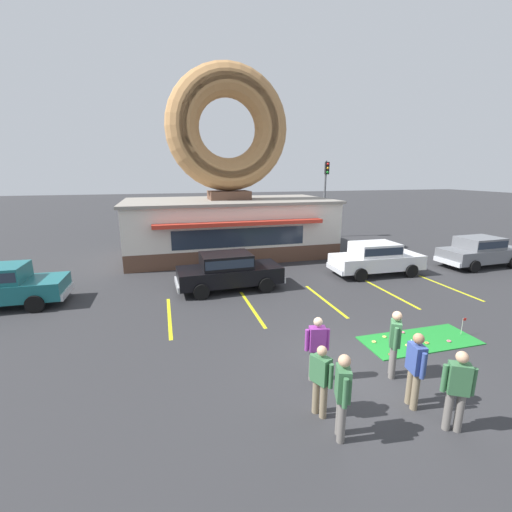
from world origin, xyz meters
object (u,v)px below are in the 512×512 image
(car_white, at_px, (376,257))
(traffic_light_pole, at_px, (325,189))
(pedestrian_blue_sweater_man, at_px, (395,341))
(pedestrian_hooded_kid, at_px, (457,388))
(putting_flag_pin, at_px, (464,322))
(pedestrian_clipboard_woman, at_px, (317,346))
(car_black, at_px, (228,270))
(golf_ball, at_px, (412,340))
(car_grey, at_px, (480,250))
(pedestrian_leather_jacket_man, at_px, (321,378))
(trash_bin, at_px, (353,251))
(pedestrian_crossing_woman, at_px, (415,367))
(pedestrian_beanie_man, at_px, (342,393))

(car_white, distance_m, traffic_light_pole, 10.54)
(pedestrian_blue_sweater_man, bearing_deg, pedestrian_hooded_kid, -91.02)
(putting_flag_pin, relative_size, pedestrian_clipboard_woman, 0.34)
(car_black, height_order, pedestrian_clipboard_woman, pedestrian_clipboard_woman)
(golf_ball, distance_m, traffic_light_pole, 17.54)
(car_grey, bearing_deg, golf_ball, -146.12)
(golf_ball, bearing_deg, car_black, 125.52)
(pedestrian_leather_jacket_man, bearing_deg, car_white, 50.36)
(car_grey, bearing_deg, trash_bin, 150.76)
(car_black, height_order, pedestrian_leather_jacket_man, car_black)
(pedestrian_hooded_kid, height_order, pedestrian_clipboard_woman, pedestrian_hooded_kid)
(putting_flag_pin, bearing_deg, traffic_light_pole, 78.54)
(putting_flag_pin, relative_size, trash_bin, 0.56)
(car_white, height_order, pedestrian_leather_jacket_man, car_white)
(pedestrian_blue_sweater_man, bearing_deg, trash_bin, 63.76)
(car_black, relative_size, pedestrian_blue_sweater_man, 2.68)
(pedestrian_blue_sweater_man, xyz_separation_m, traffic_light_pole, (6.85, 17.72, 2.75))
(car_white, relative_size, traffic_light_pole, 0.79)
(pedestrian_crossing_woman, bearing_deg, car_black, 105.42)
(putting_flag_pin, distance_m, pedestrian_clipboard_woman, 5.51)
(pedestrian_clipboard_woman, bearing_deg, pedestrian_crossing_woman, -42.29)
(golf_ball, xyz_separation_m, pedestrian_blue_sweater_man, (-1.71, -1.35, 0.91))
(pedestrian_blue_sweater_man, xyz_separation_m, pedestrian_clipboard_woman, (-1.89, 0.35, -0.05))
(pedestrian_clipboard_woman, height_order, traffic_light_pole, traffic_light_pole)
(pedestrian_hooded_kid, bearing_deg, pedestrian_crossing_woman, 108.69)
(pedestrian_hooded_kid, relative_size, traffic_light_pole, 0.29)
(car_grey, relative_size, pedestrian_crossing_woman, 2.70)
(putting_flag_pin, xyz_separation_m, car_grey, (7.54, 6.33, 0.43))
(pedestrian_leather_jacket_man, height_order, pedestrian_crossing_woman, pedestrian_crossing_woman)
(pedestrian_crossing_woman, bearing_deg, car_grey, 37.50)
(car_black, bearing_deg, car_white, 2.22)
(pedestrian_blue_sweater_man, bearing_deg, putting_flag_pin, 20.28)
(putting_flag_pin, distance_m, pedestrian_beanie_man, 6.44)
(putting_flag_pin, height_order, pedestrian_leather_jacket_man, pedestrian_leather_jacket_man)
(pedestrian_hooded_kid, bearing_deg, trash_bin, 67.13)
(traffic_light_pole, bearing_deg, pedestrian_blue_sweater_man, -111.12)
(trash_bin, bearing_deg, car_black, -157.45)
(car_grey, relative_size, trash_bin, 4.74)
(car_grey, height_order, pedestrian_hooded_kid, pedestrian_hooded_kid)
(putting_flag_pin, relative_size, pedestrian_crossing_woman, 0.32)
(pedestrian_clipboard_woman, bearing_deg, pedestrian_hooded_kid, -50.52)
(car_black, height_order, trash_bin, car_black)
(putting_flag_pin, distance_m, car_white, 6.62)
(pedestrian_beanie_man, bearing_deg, car_white, 52.91)
(pedestrian_leather_jacket_man, relative_size, pedestrian_crossing_woman, 0.92)
(putting_flag_pin, bearing_deg, pedestrian_crossing_woman, -148.01)
(pedestrian_leather_jacket_man, distance_m, trash_bin, 13.96)
(putting_flag_pin, bearing_deg, pedestrian_clipboard_woman, -170.05)
(golf_ball, relative_size, pedestrian_leather_jacket_man, 0.03)
(pedestrian_hooded_kid, height_order, traffic_light_pole, traffic_light_pole)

